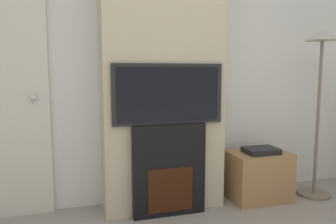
# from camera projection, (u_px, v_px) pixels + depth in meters

# --- Properties ---
(wall_back) EXTENTS (6.00, 0.06, 2.70)m
(wall_back) POSITION_uv_depth(u_px,v_px,m) (156.00, 55.00, 2.99)
(wall_back) COLOR silver
(wall_back) RESTS_ON ground_plane
(chimney_breast) EXTENTS (1.04, 0.35, 2.70)m
(chimney_breast) POSITION_uv_depth(u_px,v_px,m) (162.00, 54.00, 2.80)
(chimney_breast) COLOR #BCAD8E
(chimney_breast) RESTS_ON ground_plane
(fireplace) EXTENTS (0.62, 0.15, 0.77)m
(fireplace) POSITION_uv_depth(u_px,v_px,m) (168.00, 170.00, 2.75)
(fireplace) COLOR black
(fireplace) RESTS_ON ground_plane
(television) EXTENTS (0.92, 0.07, 0.49)m
(television) POSITION_uv_depth(u_px,v_px,m) (168.00, 94.00, 2.67)
(television) COLOR black
(television) RESTS_ON fireplace
(floor_lamp) EXTENTS (0.31, 0.31, 1.59)m
(floor_lamp) POSITION_uv_depth(u_px,v_px,m) (321.00, 72.00, 3.06)
(floor_lamp) COLOR #726651
(floor_lamp) RESTS_ON ground_plane
(media_stand) EXTENTS (0.55, 0.40, 0.50)m
(media_stand) POSITION_uv_depth(u_px,v_px,m) (258.00, 175.00, 3.08)
(media_stand) COLOR #997047
(media_stand) RESTS_ON ground_plane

